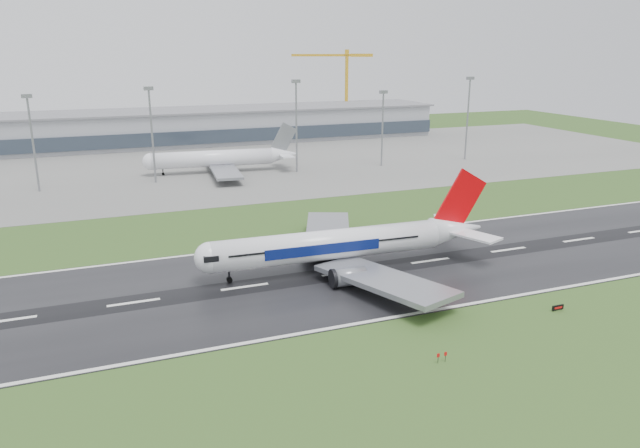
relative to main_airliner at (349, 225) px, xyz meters
name	(u,v)px	position (x,y,z in m)	size (l,w,h in m)	color
ground	(343,273)	(-2.12, -2.33, -9.14)	(520.00, 520.00, 0.00)	#2C4B1B
runway	(343,273)	(-2.12, -2.33, -9.09)	(400.00, 45.00, 0.10)	black
apron	(215,165)	(-2.12, 122.67, -9.10)	(400.00, 130.00, 0.08)	slate
terminal	(189,127)	(-2.12, 182.67, -1.64)	(240.00, 36.00, 15.00)	gray
main_airliner	(349,225)	(0.00, 0.00, 0.00)	(61.23, 58.32, 18.08)	white
parked_airliner	(219,150)	(-3.68, 107.07, -0.80)	(56.35, 52.46, 16.52)	white
tower_crane	(346,91)	(85.60, 197.67, 12.32)	(43.35, 2.36, 42.91)	gold
runway_sign	(558,308)	(25.09, -31.74, -8.62)	(2.30, 0.26, 1.04)	black
floodmast_1	(33,146)	(-62.84, 97.67, 5.25)	(0.64, 0.64, 28.78)	gray
floodmast_2	(152,138)	(-27.29, 97.67, 5.98)	(0.64, 0.64, 30.24)	gray
floodmast_3	(296,128)	(22.61, 97.67, 6.66)	(0.64, 0.64, 31.60)	gray
floodmast_4	(382,130)	(56.85, 97.67, 4.42)	(0.64, 0.64, 27.11)	gray
floodmast_5	(467,120)	(94.53, 97.67, 6.59)	(0.64, 0.64, 31.47)	gray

